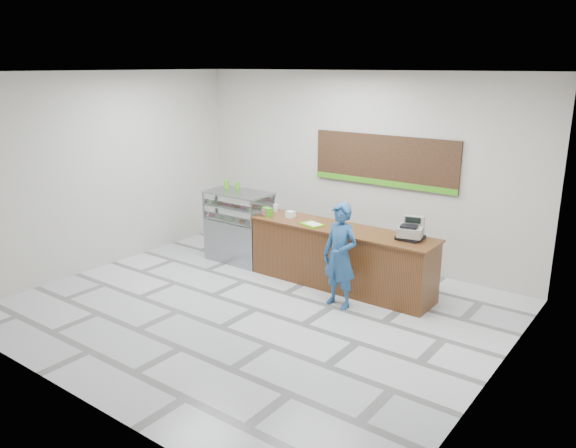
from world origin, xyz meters
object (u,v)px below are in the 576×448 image
Objects in this scene: cash_register at (411,231)px; serving_tray at (312,224)px; sales_counter at (340,257)px; customer at (340,256)px; display_case at (239,226)px.

cash_register is 1.05× the size of serving_tray.
cash_register reaches higher than serving_tray.
cash_register is at bearing 5.18° from sales_counter.
customer is (0.40, -0.67, 0.30)m from sales_counter.
customer is (2.62, -0.67, 0.14)m from display_case.
customer is at bearing -149.14° from cash_register.
sales_counter is 2.45× the size of display_case.
display_case is at bearing -168.14° from serving_tray.
display_case is 3.43m from cash_register.
serving_tray is at bearing -162.91° from sales_counter.
customer reaches higher than display_case.
sales_counter is at bearing 171.21° from cash_register.
cash_register is 1.15m from customer.
sales_counter is at bearing 33.72° from serving_tray.
sales_counter is at bearing 127.59° from customer.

